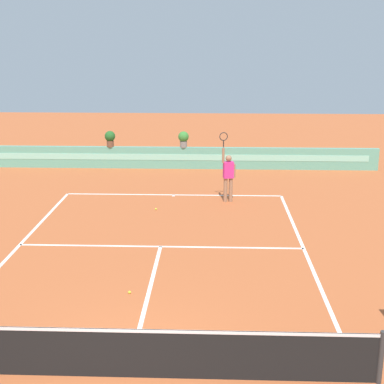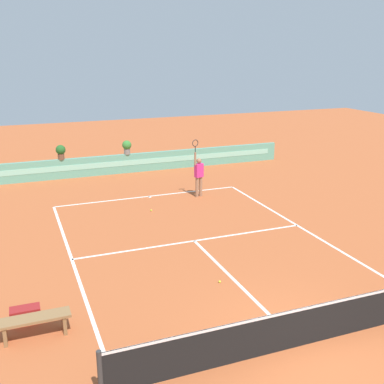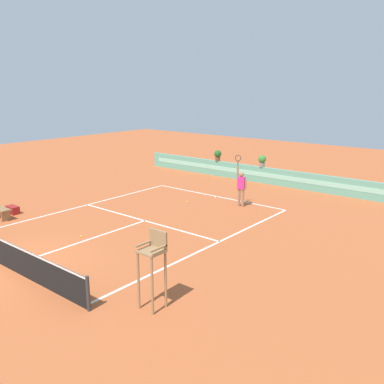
% 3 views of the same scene
% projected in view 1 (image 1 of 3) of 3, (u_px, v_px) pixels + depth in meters
% --- Properties ---
extents(ground_plane, '(60.00, 60.00, 0.00)m').
position_uv_depth(ground_plane, '(159.00, 252.00, 15.62)').
color(ground_plane, '#B2562D').
extents(court_lines, '(8.32, 11.94, 0.01)m').
position_uv_depth(court_lines, '(162.00, 243.00, 16.32)').
color(court_lines, white).
rests_on(court_lines, ground).
extents(net, '(8.92, 0.10, 1.00)m').
position_uv_depth(net, '(126.00, 352.00, 9.71)').
color(net, '#333333').
rests_on(net, ground).
extents(back_wall_barrier, '(18.00, 0.21, 1.00)m').
position_uv_depth(back_wall_barrier, '(180.00, 158.00, 25.49)').
color(back_wall_barrier, '#60A88E').
rests_on(back_wall_barrier, ground).
extents(tennis_player, '(0.61, 0.30, 2.58)m').
position_uv_depth(tennis_player, '(228.00, 174.00, 20.15)').
color(tennis_player, '#9E7051').
rests_on(tennis_player, ground).
extents(tennis_ball_near_baseline, '(0.07, 0.07, 0.07)m').
position_uv_depth(tennis_ball_near_baseline, '(130.00, 292.00, 13.06)').
color(tennis_ball_near_baseline, '#CCE033').
rests_on(tennis_ball_near_baseline, ground).
extents(tennis_ball_mid_court, '(0.07, 0.07, 0.07)m').
position_uv_depth(tennis_ball_mid_court, '(156.00, 209.00, 19.41)').
color(tennis_ball_mid_court, '#CCE033').
rests_on(tennis_ball_mid_court, ground).
extents(potted_plant_centre, '(0.48, 0.48, 0.72)m').
position_uv_depth(potted_plant_centre, '(183.00, 138.00, 25.25)').
color(potted_plant_centre, gray).
rests_on(potted_plant_centre, back_wall_barrier).
extents(potted_plant_left, '(0.48, 0.48, 0.72)m').
position_uv_depth(potted_plant_left, '(110.00, 138.00, 25.37)').
color(potted_plant_left, brown).
rests_on(potted_plant_left, back_wall_barrier).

